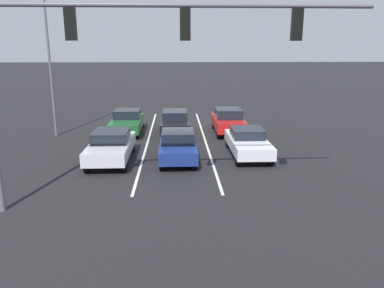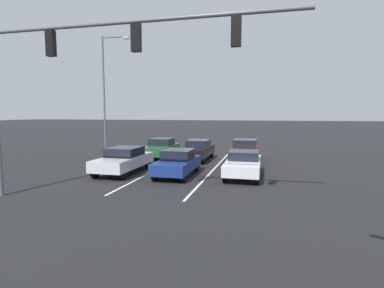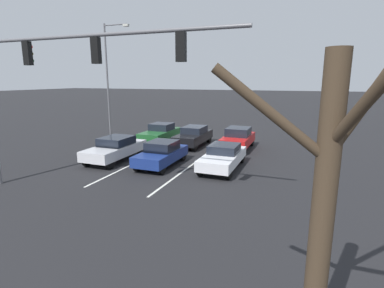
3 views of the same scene
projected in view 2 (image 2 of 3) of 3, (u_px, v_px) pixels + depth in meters
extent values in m
plane|color=black|center=(203.00, 157.00, 23.17)|extent=(240.00, 240.00, 0.00)
cube|color=silver|center=(219.00, 164.00, 20.05)|extent=(0.12, 17.64, 0.01)
cube|color=silver|center=(171.00, 162.00, 20.85)|extent=(0.12, 17.64, 0.01)
cube|color=silver|center=(243.00, 165.00, 16.04)|extent=(1.77, 4.47, 0.55)
cube|color=black|center=(244.00, 155.00, 16.24)|extent=(1.55, 1.76, 0.46)
cube|color=red|center=(257.00, 157.00, 18.00)|extent=(0.24, 0.06, 0.12)
cube|color=red|center=(236.00, 156.00, 18.30)|extent=(0.24, 0.06, 0.12)
cylinder|color=black|center=(257.00, 177.00, 14.31)|extent=(0.22, 0.69, 0.69)
cylinder|color=black|center=(225.00, 176.00, 14.67)|extent=(0.22, 0.69, 0.69)
cylinder|color=black|center=(258.00, 166.00, 17.47)|extent=(0.22, 0.69, 0.69)
cylinder|color=black|center=(233.00, 165.00, 17.83)|extent=(0.22, 0.69, 0.69)
cube|color=navy|center=(177.00, 165.00, 16.27)|extent=(1.74, 4.04, 0.58)
cube|color=black|center=(178.00, 154.00, 16.35)|extent=(1.54, 1.73, 0.53)
cube|color=red|center=(196.00, 157.00, 18.02)|extent=(0.24, 0.06, 0.12)
cube|color=red|center=(177.00, 157.00, 18.31)|extent=(0.24, 0.06, 0.12)
cylinder|color=black|center=(183.00, 176.00, 14.71)|extent=(0.22, 0.62, 0.62)
cylinder|color=black|center=(155.00, 175.00, 15.07)|extent=(0.22, 0.62, 0.62)
cylinder|color=black|center=(197.00, 166.00, 17.53)|extent=(0.22, 0.62, 0.62)
cylinder|color=black|center=(172.00, 165.00, 17.89)|extent=(0.22, 0.62, 0.62)
cube|color=silver|center=(124.00, 161.00, 17.06)|extent=(1.86, 4.55, 0.59)
cube|color=black|center=(125.00, 152.00, 17.18)|extent=(1.64, 1.96, 0.50)
cube|color=red|center=(149.00, 154.00, 19.04)|extent=(0.24, 0.06, 0.12)
cube|color=red|center=(130.00, 153.00, 19.36)|extent=(0.24, 0.06, 0.12)
cylinder|color=black|center=(123.00, 173.00, 15.29)|extent=(0.22, 0.72, 0.72)
cylinder|color=black|center=(95.00, 171.00, 15.67)|extent=(0.22, 0.72, 0.72)
cylinder|color=black|center=(148.00, 162.00, 18.51)|extent=(0.22, 0.72, 0.72)
cylinder|color=black|center=(124.00, 161.00, 18.89)|extent=(0.22, 0.72, 0.72)
cube|color=black|center=(198.00, 151.00, 21.74)|extent=(1.73, 4.43, 0.64)
cube|color=black|center=(198.00, 143.00, 21.91)|extent=(1.52, 1.95, 0.47)
cube|color=red|center=(211.00, 146.00, 23.68)|extent=(0.24, 0.06, 0.12)
cube|color=red|center=(196.00, 145.00, 23.97)|extent=(0.24, 0.06, 0.12)
cylinder|color=black|center=(203.00, 159.00, 20.04)|extent=(0.22, 0.69, 0.69)
cylinder|color=black|center=(182.00, 158.00, 20.39)|extent=(0.22, 0.69, 0.69)
cylinder|color=black|center=(212.00, 153.00, 23.16)|extent=(0.22, 0.69, 0.69)
cylinder|color=black|center=(193.00, 152.00, 23.51)|extent=(0.22, 0.69, 0.69)
cube|color=red|center=(245.00, 152.00, 21.09)|extent=(1.79, 4.07, 0.63)
cube|color=black|center=(245.00, 143.00, 21.08)|extent=(1.57, 1.89, 0.58)
cube|color=red|center=(255.00, 147.00, 22.85)|extent=(0.24, 0.06, 0.12)
cube|color=red|center=(239.00, 147.00, 23.15)|extent=(0.24, 0.06, 0.12)
cylinder|color=black|center=(255.00, 160.00, 19.55)|extent=(0.22, 0.71, 0.71)
cylinder|color=black|center=(232.00, 159.00, 19.92)|extent=(0.22, 0.71, 0.71)
cylinder|color=black|center=(257.00, 154.00, 22.32)|extent=(0.22, 0.71, 0.71)
cylinder|color=black|center=(236.00, 153.00, 22.68)|extent=(0.22, 0.71, 0.71)
cube|color=#1E5928|center=(160.00, 149.00, 22.95)|extent=(1.85, 4.30, 0.60)
cube|color=black|center=(162.00, 142.00, 23.19)|extent=(1.63, 1.66, 0.54)
cube|color=red|center=(176.00, 145.00, 24.82)|extent=(0.24, 0.06, 0.12)
cube|color=red|center=(162.00, 145.00, 25.13)|extent=(0.24, 0.06, 0.12)
cylinder|color=black|center=(163.00, 157.00, 21.27)|extent=(0.22, 0.64, 0.64)
cylinder|color=black|center=(143.00, 156.00, 21.65)|extent=(0.22, 0.64, 0.64)
cylinder|color=black|center=(176.00, 151.00, 24.31)|extent=(0.22, 0.64, 0.64)
cylinder|color=black|center=(158.00, 151.00, 24.69)|extent=(0.22, 0.64, 0.64)
cylinder|color=slate|center=(130.00, 22.00, 10.28)|extent=(11.89, 0.14, 0.14)
cube|color=black|center=(236.00, 31.00, 9.47)|extent=(0.32, 0.22, 0.95)
sphere|color=red|center=(237.00, 23.00, 9.60)|extent=(0.20, 0.20, 0.20)
sphere|color=#4C420C|center=(237.00, 33.00, 9.62)|extent=(0.20, 0.20, 0.20)
sphere|color=#0A3814|center=(237.00, 42.00, 9.65)|extent=(0.20, 0.20, 0.20)
cube|color=black|center=(136.00, 38.00, 10.29)|extent=(0.32, 0.22, 0.95)
sphere|color=red|center=(138.00, 30.00, 10.42)|extent=(0.20, 0.20, 0.20)
sphere|color=#4C420C|center=(138.00, 39.00, 10.45)|extent=(0.20, 0.20, 0.20)
sphere|color=#0A3814|center=(138.00, 47.00, 10.48)|extent=(0.20, 0.20, 0.20)
cube|color=black|center=(51.00, 43.00, 11.11)|extent=(0.32, 0.22, 0.95)
sphere|color=red|center=(53.00, 37.00, 11.24)|extent=(0.20, 0.20, 0.20)
sphere|color=#4C420C|center=(54.00, 44.00, 11.27)|extent=(0.20, 0.20, 0.20)
sphere|color=#0A3814|center=(54.00, 52.00, 11.30)|extent=(0.20, 0.20, 0.20)
cylinder|color=slate|center=(104.00, 98.00, 22.94)|extent=(0.14, 0.14, 9.18)
cylinder|color=slate|center=(114.00, 37.00, 22.25)|extent=(1.97, 0.09, 0.09)
cube|color=beige|center=(126.00, 38.00, 22.03)|extent=(0.44, 0.24, 0.16)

